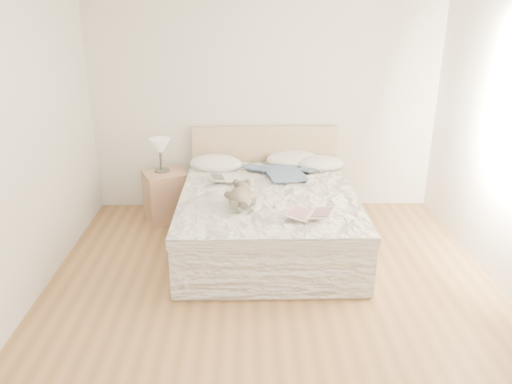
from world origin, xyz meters
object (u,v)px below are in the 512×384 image
(bed, at_px, (268,216))
(photo_book, at_px, (225,178))
(table_lamp, at_px, (160,148))
(childrens_book, at_px, (311,214))
(teddy_bear, at_px, (240,204))
(nightstand, at_px, (166,195))

(bed, distance_m, photo_book, 0.59)
(table_lamp, xyz_separation_m, childrens_book, (1.52, -1.40, -0.20))
(childrens_book, xyz_separation_m, teddy_bear, (-0.62, 0.19, 0.02))
(nightstand, bearing_deg, teddy_bear, -53.71)
(nightstand, bearing_deg, photo_book, -30.90)
(photo_book, relative_size, childrens_book, 0.81)
(nightstand, bearing_deg, bed, -29.94)
(nightstand, xyz_separation_m, childrens_book, (1.48, -1.36, 0.35))
(photo_book, bearing_deg, teddy_bear, -90.52)
(photo_book, relative_size, teddy_bear, 0.91)
(bed, xyz_separation_m, teddy_bear, (-0.28, -0.51, 0.34))
(bed, relative_size, photo_book, 6.55)
(nightstand, relative_size, childrens_book, 1.38)
(teddy_bear, bearing_deg, table_lamp, 127.99)
(nightstand, relative_size, photo_book, 1.71)
(bed, bearing_deg, teddy_bear, -118.42)
(nightstand, xyz_separation_m, table_lamp, (-0.04, 0.04, 0.55))
(table_lamp, relative_size, childrens_book, 0.93)
(table_lamp, bearing_deg, photo_book, -31.85)
(childrens_book, distance_m, teddy_bear, 0.65)
(table_lamp, bearing_deg, childrens_book, -42.70)
(photo_book, bearing_deg, nightstand, 136.72)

